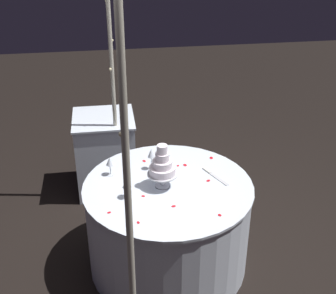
{
  "coord_description": "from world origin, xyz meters",
  "views": [
    {
      "loc": [
        -2.79,
        0.41,
        2.59
      ],
      "look_at": [
        0.0,
        0.0,
        1.05
      ],
      "focal_mm": 49.1,
      "sensor_mm": 36.0,
      "label": 1
    }
  ],
  "objects": [
    {
      "name": "rose_petal_9",
      "position": [
        -0.27,
        0.44,
        0.73
      ],
      "size": [
        0.03,
        0.03,
        0.0
      ],
      "primitive_type": "ellipsoid",
      "rotation": [
        0.0,
        0.0,
        1.99
      ],
      "color": "red",
      "rests_on": "main_table"
    },
    {
      "name": "side_table",
      "position": [
        1.17,
        0.44,
        0.39
      ],
      "size": [
        0.58,
        0.58,
        0.78
      ],
      "color": "silver",
      "rests_on": "ground"
    },
    {
      "name": "decorative_arch",
      "position": [
        -0.0,
        0.34,
        1.59
      ],
      "size": [
        2.03,
        0.06,
        2.49
      ],
      "color": "#B7B29E",
      "rests_on": "ground"
    },
    {
      "name": "rose_petal_1",
      "position": [
        -0.41,
        -0.29,
        0.73
      ],
      "size": [
        0.03,
        0.03,
        0.0
      ],
      "primitive_type": "ellipsoid",
      "rotation": [
        0.0,
        0.0,
        0.33
      ],
      "color": "red",
      "rests_on": "main_table"
    },
    {
      "name": "rose_petal_2",
      "position": [
        -0.41,
        0.26,
        0.73
      ],
      "size": [
        0.03,
        0.02,
        0.0
      ],
      "primitive_type": "ellipsoid",
      "rotation": [
        0.0,
        0.0,
        0.23
      ],
      "color": "red",
      "rests_on": "main_table"
    },
    {
      "name": "rose_petal_5",
      "position": [
        0.02,
        -0.31,
        0.73
      ],
      "size": [
        0.04,
        0.04,
        0.0
      ],
      "primitive_type": "ellipsoid",
      "rotation": [
        0.0,
        0.0,
        5.34
      ],
      "color": "red",
      "rests_on": "main_table"
    },
    {
      "name": "rose_petal_10",
      "position": [
        0.48,
        -0.03,
        0.73
      ],
      "size": [
        0.02,
        0.03,
        0.0
      ],
      "primitive_type": "ellipsoid",
      "rotation": [
        0.0,
        0.0,
        4.7
      ],
      "color": "red",
      "rests_on": "main_table"
    },
    {
      "name": "ground_plane",
      "position": [
        0.0,
        0.0,
        0.0
      ],
      "size": [
        12.0,
        12.0,
        0.0
      ],
      "primitive_type": "plane",
      "color": "black"
    },
    {
      "name": "rose_petal_4",
      "position": [
        0.35,
        -0.41,
        0.73
      ],
      "size": [
        0.04,
        0.03,
        0.0
      ],
      "primitive_type": "ellipsoid",
      "rotation": [
        0.0,
        0.0,
        6.09
      ],
      "color": "red",
      "rests_on": "main_table"
    },
    {
      "name": "tiered_cake",
      "position": [
        -0.0,
        0.04,
        0.9
      ],
      "size": [
        0.22,
        0.22,
        0.34
      ],
      "color": "silver",
      "rests_on": "main_table"
    },
    {
      "name": "rose_petal_8",
      "position": [
        -0.11,
        0.19,
        0.73
      ],
      "size": [
        0.03,
        0.03,
        0.0
      ],
      "primitive_type": "ellipsoid",
      "rotation": [
        0.0,
        0.0,
        4.31
      ],
      "color": "red",
      "rests_on": "main_table"
    },
    {
      "name": "rose_petal_3",
      "position": [
        0.38,
        0.14,
        0.73
      ],
      "size": [
        0.04,
        0.04,
        0.0
      ],
      "primitive_type": "ellipsoid",
      "rotation": [
        0.0,
        0.0,
        3.66
      ],
      "color": "red",
      "rests_on": "main_table"
    },
    {
      "name": "cake_knife",
      "position": [
        0.08,
        -0.36,
        0.74
      ],
      "size": [
        0.28,
        0.15,
        0.01
      ],
      "color": "silver",
      "rests_on": "main_table"
    },
    {
      "name": "rose_petal_6",
      "position": [
        -0.26,
        0.0,
        0.73
      ],
      "size": [
        0.03,
        0.03,
        0.0
      ],
      "primitive_type": "ellipsoid",
      "rotation": [
        0.0,
        0.0,
        4.9
      ],
      "color": "red",
      "rests_on": "main_table"
    },
    {
      "name": "wine_glass_2",
      "position": [
        -0.11,
        0.3,
        0.84
      ],
      "size": [
        0.07,
        0.07,
        0.15
      ],
      "color": "silver",
      "rests_on": "main_table"
    },
    {
      "name": "wine_glass_0",
      "position": [
        0.26,
        0.09,
        0.86
      ],
      "size": [
        0.06,
        0.06,
        0.18
      ],
      "color": "silver",
      "rests_on": "main_table"
    },
    {
      "name": "rose_petal_7",
      "position": [
        0.27,
        -0.18,
        0.73
      ],
      "size": [
        0.04,
        0.04,
        0.0
      ],
      "primitive_type": "ellipsoid",
      "rotation": [
        0.0,
        0.0,
        3.43
      ],
      "color": "red",
      "rests_on": "main_table"
    },
    {
      "name": "rose_petal_0",
      "position": [
        0.27,
        -0.12,
        0.73
      ],
      "size": [
        0.03,
        0.02,
        0.0
      ],
      "primitive_type": "ellipsoid",
      "rotation": [
        0.0,
        0.0,
        6.04
      ],
      "color": "red",
      "rests_on": "main_table"
    },
    {
      "name": "wine_glass_1",
      "position": [
        0.22,
        0.41,
        0.84
      ],
      "size": [
        0.06,
        0.06,
        0.15
      ],
      "color": "silver",
      "rests_on": "main_table"
    },
    {
      "name": "main_table",
      "position": [
        0.0,
        0.0,
        0.37
      ],
      "size": [
        1.26,
        1.26,
        0.73
      ],
      "color": "silver",
      "rests_on": "ground"
    }
  ]
}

